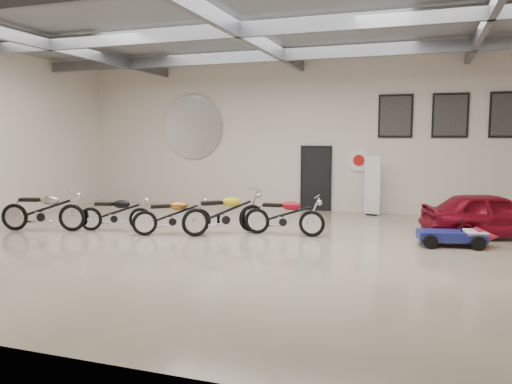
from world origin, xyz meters
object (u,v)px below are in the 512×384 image
(motorcycle_silver, at_px, (43,209))
(vintage_car, at_px, (491,215))
(motorcycle_black, at_px, (115,212))
(motorcycle_gold, at_px, (172,215))
(banner_stand, at_px, (372,186))
(go_kart, at_px, (458,232))
(motorcycle_red, at_px, (284,215))
(motorcycle_yellow, at_px, (224,212))

(motorcycle_silver, xyz_separation_m, vintage_car, (10.99, 2.88, -0.02))
(motorcycle_black, distance_m, motorcycle_gold, 1.62)
(banner_stand, xyz_separation_m, go_kart, (2.30, -3.98, -0.61))
(motorcycle_gold, relative_size, motorcycle_red, 0.96)
(motorcycle_red, bearing_deg, motorcycle_gold, -165.80)
(motorcycle_gold, xyz_separation_m, motorcycle_yellow, (1.24, 0.46, 0.06))
(motorcycle_gold, bearing_deg, motorcycle_black, 148.38)
(motorcycle_black, relative_size, motorcycle_gold, 0.98)
(motorcycle_red, distance_m, vintage_car, 5.07)
(motorcycle_yellow, bearing_deg, banner_stand, 9.53)
(banner_stand, relative_size, motorcycle_red, 0.93)
(go_kart, bearing_deg, motorcycle_gold, 176.73)
(motorcycle_silver, relative_size, vintage_car, 0.68)
(motorcycle_yellow, relative_size, go_kart, 1.23)
(banner_stand, xyz_separation_m, vintage_car, (3.12, -2.59, -0.38))
(motorcycle_silver, distance_m, go_kart, 10.29)
(motorcycle_black, xyz_separation_m, motorcycle_gold, (1.62, 0.08, 0.01))
(motorcycle_silver, height_order, motorcycle_yellow, motorcycle_silver)
(motorcycle_black, bearing_deg, banner_stand, 23.22)
(banner_stand, relative_size, motorcycle_black, 0.98)
(motorcycle_silver, relative_size, motorcycle_gold, 1.14)
(motorcycle_gold, xyz_separation_m, motorcycle_red, (2.71, 0.79, 0.02))
(go_kart, bearing_deg, vintage_car, 49.46)
(motorcycle_yellow, xyz_separation_m, go_kart, (5.53, 0.35, -0.25))
(banner_stand, height_order, vintage_car, banner_stand)
(motorcycle_yellow, xyz_separation_m, motorcycle_red, (1.48, 0.34, -0.04))
(banner_stand, bearing_deg, motorcycle_silver, -130.43)
(banner_stand, height_order, motorcycle_yellow, banner_stand)
(motorcycle_black, height_order, motorcycle_gold, motorcycle_gold)
(motorcycle_black, distance_m, vintage_car, 9.48)
(go_kart, relative_size, vintage_car, 0.54)
(motorcycle_silver, bearing_deg, motorcycle_red, -1.26)
(motorcycle_black, height_order, vintage_car, vintage_car)
(motorcycle_gold, bearing_deg, vintage_car, -18.35)
(motorcycle_silver, bearing_deg, motorcycle_gold, -3.43)
(go_kart, bearing_deg, motorcycle_red, 170.08)
(banner_stand, distance_m, go_kart, 4.64)
(motorcycle_silver, xyz_separation_m, motorcycle_gold, (3.41, 0.69, -0.07))
(motorcycle_gold, xyz_separation_m, vintage_car, (7.59, 2.19, 0.05))
(motorcycle_silver, bearing_deg, banner_stand, 19.91)
(motorcycle_black, bearing_deg, motorcycle_red, -4.01)
(motorcycle_gold, bearing_deg, motorcycle_yellow, -14.22)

